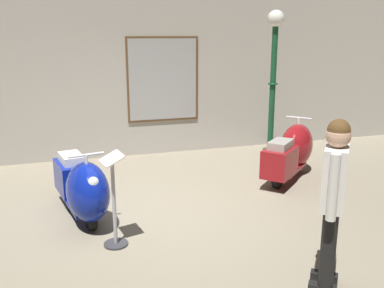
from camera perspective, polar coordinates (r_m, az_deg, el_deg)
ground_plane at (r=5.78m, az=-4.86°, el=-9.81°), size 60.00×60.00×0.00m
showroom_back_wall at (r=8.46m, az=-9.80°, el=9.72°), size 18.00×0.24×3.40m
scooter_0 at (r=5.72m, az=-14.38°, el=-5.70°), size 0.75×1.65×0.97m
scooter_1 at (r=7.40m, az=13.19°, el=-0.92°), size 1.51×1.43×0.99m
lamppost at (r=8.28m, az=10.80°, el=9.10°), size 0.31×0.31×2.80m
visitor_0 at (r=4.13m, az=18.34°, el=-6.35°), size 0.41×0.46×1.65m
info_stanchion at (r=4.96m, az=-10.35°, el=-8.41°), size 0.28×0.35×1.10m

